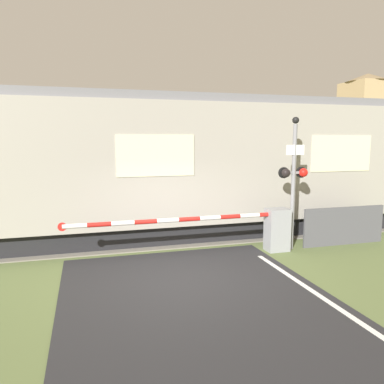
# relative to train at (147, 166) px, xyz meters

# --- Properties ---
(ground_plane) EXTENTS (80.00, 80.00, 0.00)m
(ground_plane) POSITION_rel_train_xyz_m (0.13, -3.85, -2.19)
(ground_plane) COLOR #5B6B3D
(track_bed) EXTENTS (36.00, 3.20, 0.13)m
(track_bed) POSITION_rel_train_xyz_m (0.13, 0.00, -2.16)
(track_bed) COLOR slate
(track_bed) RESTS_ON ground_plane
(train) EXTENTS (20.98, 3.05, 4.28)m
(train) POSITION_rel_train_xyz_m (0.00, 0.00, 0.00)
(train) COLOR black
(train) RESTS_ON ground_plane
(crossing_barrier) EXTENTS (5.91, 0.44, 1.16)m
(crossing_barrier) POSITION_rel_train_xyz_m (2.63, -2.47, -1.52)
(crossing_barrier) COLOR gray
(crossing_barrier) RESTS_ON ground_plane
(signal_post) EXTENTS (0.83, 0.26, 3.60)m
(signal_post) POSITION_rel_train_xyz_m (3.60, -2.41, -0.15)
(signal_post) COLOR gray
(signal_post) RESTS_ON ground_plane
(distant_building) EXTENTS (4.25, 4.25, 9.28)m
(distant_building) POSITION_rel_train_xyz_m (24.54, 19.52, 2.53)
(distant_building) COLOR tan
(distant_building) RESTS_ON ground_plane
(roadside_fence) EXTENTS (2.61, 0.06, 1.10)m
(roadside_fence) POSITION_rel_train_xyz_m (5.26, -2.47, -1.64)
(roadside_fence) COLOR #4C4C51
(roadside_fence) RESTS_ON ground_plane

